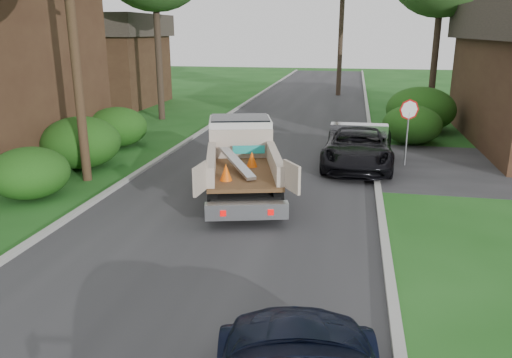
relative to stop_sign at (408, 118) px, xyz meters
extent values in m
plane|color=#194B15|center=(-5.20, -9.00, -1.78)|extent=(120.00, 120.00, 0.00)
cube|color=#28282B|center=(-5.20, 1.00, -1.77)|extent=(8.00, 90.00, 0.02)
cube|color=#9E9E99|center=(-9.30, 1.00, -1.72)|extent=(0.20, 90.00, 0.12)
cube|color=#9E9E99|center=(-1.10, 1.00, -1.72)|extent=(0.20, 90.00, 0.12)
cylinder|color=slate|center=(0.00, 0.00, -0.78)|extent=(0.06, 0.06, 2.00)
cylinder|color=#B20A0A|center=(0.00, 0.00, 0.32)|extent=(0.71, 0.32, 0.76)
cylinder|color=#382619|center=(-10.70, -4.00, 3.22)|extent=(0.30, 0.30, 10.00)
cube|color=#3B2418|center=(-18.70, 13.00, 0.47)|extent=(7.00, 7.00, 4.50)
cube|color=#332B26|center=(-18.70, 13.00, 3.42)|extent=(7.56, 7.56, 1.40)
cube|color=#332B26|center=(-18.70, 13.00, 4.12)|extent=(1.05, 7.56, 0.20)
ellipsoid|color=#11400E|center=(-11.40, -6.00, -1.01)|extent=(2.34, 2.34, 1.53)
ellipsoid|color=#11400E|center=(-11.70, -2.50, -0.84)|extent=(2.86, 2.86, 1.87)
ellipsoid|color=#11400E|center=(-12.00, 1.00, -0.93)|extent=(2.60, 2.60, 1.70)
ellipsoid|color=#11400E|center=(0.60, 4.00, -0.93)|extent=(2.60, 2.60, 1.70)
ellipsoid|color=#11400E|center=(1.30, 7.00, -0.67)|extent=(3.38, 3.38, 2.21)
cylinder|color=#2D2119|center=(-12.70, 8.00, 2.72)|extent=(0.36, 0.36, 9.00)
cylinder|color=#2D2119|center=(2.30, 11.00, 2.47)|extent=(0.36, 0.36, 8.50)
cylinder|color=#2D2119|center=(-19.20, 4.00, 2.72)|extent=(0.36, 0.36, 9.00)
cylinder|color=#2D2119|center=(-3.20, 21.00, 3.72)|extent=(0.36, 0.36, 11.00)
cylinder|color=black|center=(-6.41, -3.37, -1.37)|extent=(0.47, 0.86, 0.82)
cylinder|color=black|center=(-4.73, -2.93, -1.37)|extent=(0.47, 0.86, 0.82)
cylinder|color=black|center=(-5.53, -6.72, -1.37)|extent=(0.47, 0.86, 0.82)
cylinder|color=black|center=(-3.85, -6.28, -1.37)|extent=(0.47, 0.86, 0.82)
cube|color=black|center=(-5.16, -4.74, -1.21)|extent=(3.11, 5.58, 0.22)
cube|color=silver|center=(-5.64, -2.88, -0.41)|extent=(2.36, 2.10, 1.41)
cube|color=black|center=(-5.64, -2.88, 0.09)|extent=(2.19, 1.93, 0.50)
cube|color=#472D19|center=(-4.99, -5.35, -0.87)|extent=(2.77, 3.68, 0.11)
cube|color=beige|center=(-5.41, -3.77, -0.36)|extent=(1.96, 0.60, 0.91)
cube|color=beige|center=(-5.88, -5.58, -0.55)|extent=(1.01, 3.06, 0.55)
cube|color=beige|center=(-4.11, -5.12, -0.55)|extent=(1.01, 3.06, 0.55)
cube|color=silver|center=(-4.50, -7.25, -1.28)|extent=(2.11, 0.84, 0.41)
cube|color=#B20505|center=(-5.03, -7.56, -1.28)|extent=(0.15, 0.07, 0.15)
cube|color=#B20505|center=(-3.88, -7.26, -1.28)|extent=(0.15, 0.07, 0.15)
cube|color=beige|center=(-5.63, -7.41, -0.46)|extent=(0.15, 0.82, 0.73)
cube|color=beige|center=(-3.43, -6.83, -0.46)|extent=(0.53, 0.72, 0.73)
cube|color=silver|center=(-5.19, -5.31, -0.56)|extent=(1.51, 2.13, 0.42)
cone|color=#F2590A|center=(-5.27, -6.27, -0.58)|extent=(0.40, 0.40, 0.46)
cone|color=#F2590A|center=(-4.87, -4.75, -0.58)|extent=(0.40, 0.40, 0.46)
cube|color=#148C84|center=(-5.13, -3.93, -0.49)|extent=(0.99, 0.34, 0.26)
imported|color=black|center=(-1.74, -0.38, -1.04)|extent=(2.62, 5.40, 1.48)
camera|label=1|loc=(-2.02, -18.77, 3.06)|focal=35.00mm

